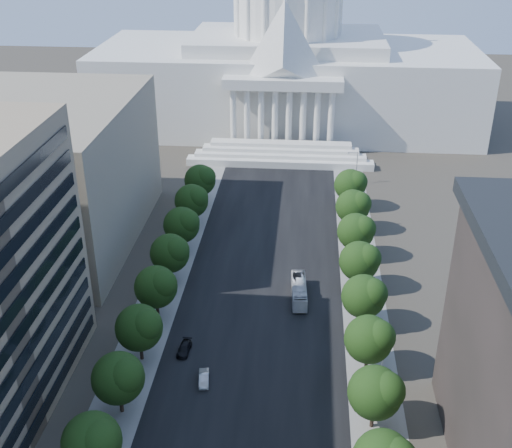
# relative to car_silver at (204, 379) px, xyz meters

# --- Properties ---
(road_asphalt) EXTENTS (30.00, 260.00, 0.01)m
(road_asphalt) POSITION_rel_car_silver_xyz_m (7.08, 34.78, -0.71)
(road_asphalt) COLOR black
(road_asphalt) RESTS_ON ground
(sidewalk_left) EXTENTS (8.00, 260.00, 0.02)m
(sidewalk_left) POSITION_rel_car_silver_xyz_m (-11.92, 34.78, -0.71)
(sidewalk_left) COLOR gray
(sidewalk_left) RESTS_ON ground
(sidewalk_right) EXTENTS (8.00, 260.00, 0.02)m
(sidewalk_right) POSITION_rel_car_silver_xyz_m (26.08, 34.78, -0.71)
(sidewalk_right) COLOR gray
(sidewalk_right) RESTS_ON ground
(capitol) EXTENTS (120.00, 56.00, 73.00)m
(capitol) POSITION_rel_car_silver_xyz_m (7.08, 129.67, 19.30)
(capitol) COLOR white
(capitol) RESTS_ON ground
(office_block_left_far) EXTENTS (38.00, 52.00, 30.00)m
(office_block_left_far) POSITION_rel_car_silver_xyz_m (-40.92, 44.78, 14.29)
(office_block_left_far) COLOR gray
(office_block_left_far) RESTS_ON ground
(tree_l_c) EXTENTS (7.79, 7.60, 9.97)m
(tree_l_c) POSITION_rel_car_silver_xyz_m (-10.58, -19.42, 5.74)
(tree_l_c) COLOR #33261C
(tree_l_c) RESTS_ON ground
(tree_l_d) EXTENTS (7.79, 7.60, 9.97)m
(tree_l_d) POSITION_rel_car_silver_xyz_m (-10.58, -7.42, 5.74)
(tree_l_d) COLOR #33261C
(tree_l_d) RESTS_ON ground
(tree_l_e) EXTENTS (7.79, 7.60, 9.97)m
(tree_l_e) POSITION_rel_car_silver_xyz_m (-10.58, 4.58, 5.74)
(tree_l_e) COLOR #33261C
(tree_l_e) RESTS_ON ground
(tree_l_f) EXTENTS (7.79, 7.60, 9.97)m
(tree_l_f) POSITION_rel_car_silver_xyz_m (-10.58, 16.58, 5.74)
(tree_l_f) COLOR #33261C
(tree_l_f) RESTS_ON ground
(tree_l_g) EXTENTS (7.79, 7.60, 9.97)m
(tree_l_g) POSITION_rel_car_silver_xyz_m (-10.58, 28.58, 5.74)
(tree_l_g) COLOR #33261C
(tree_l_g) RESTS_ON ground
(tree_l_h) EXTENTS (7.79, 7.60, 9.97)m
(tree_l_h) POSITION_rel_car_silver_xyz_m (-10.58, 40.58, 5.74)
(tree_l_h) COLOR #33261C
(tree_l_h) RESTS_ON ground
(tree_l_i) EXTENTS (7.79, 7.60, 9.97)m
(tree_l_i) POSITION_rel_car_silver_xyz_m (-10.58, 52.58, 5.74)
(tree_l_i) COLOR #33261C
(tree_l_i) RESTS_ON ground
(tree_l_j) EXTENTS (7.79, 7.60, 9.97)m
(tree_l_j) POSITION_rel_car_silver_xyz_m (-10.58, 64.58, 5.74)
(tree_l_j) COLOR #33261C
(tree_l_j) RESTS_ON ground
(tree_r_d) EXTENTS (7.79, 7.60, 9.97)m
(tree_r_d) POSITION_rel_car_silver_xyz_m (25.42, -7.42, 5.74)
(tree_r_d) COLOR #33261C
(tree_r_d) RESTS_ON ground
(tree_r_e) EXTENTS (7.79, 7.60, 9.97)m
(tree_r_e) POSITION_rel_car_silver_xyz_m (25.42, 4.58, 5.74)
(tree_r_e) COLOR #33261C
(tree_r_e) RESTS_ON ground
(tree_r_f) EXTENTS (7.79, 7.60, 9.97)m
(tree_r_f) POSITION_rel_car_silver_xyz_m (25.42, 16.58, 5.74)
(tree_r_f) COLOR #33261C
(tree_r_f) RESTS_ON ground
(tree_r_g) EXTENTS (7.79, 7.60, 9.97)m
(tree_r_g) POSITION_rel_car_silver_xyz_m (25.42, 28.58, 5.74)
(tree_r_g) COLOR #33261C
(tree_r_g) RESTS_ON ground
(tree_r_h) EXTENTS (7.79, 7.60, 9.97)m
(tree_r_h) POSITION_rel_car_silver_xyz_m (25.42, 40.58, 5.74)
(tree_r_h) COLOR #33261C
(tree_r_h) RESTS_ON ground
(tree_r_i) EXTENTS (7.79, 7.60, 9.97)m
(tree_r_i) POSITION_rel_car_silver_xyz_m (25.42, 52.58, 5.74)
(tree_r_i) COLOR #33261C
(tree_r_i) RESTS_ON ground
(tree_r_j) EXTENTS (7.79, 7.60, 9.97)m
(tree_r_j) POSITION_rel_car_silver_xyz_m (25.42, 64.58, 5.74)
(tree_r_j) COLOR #33261C
(tree_r_j) RESTS_ON ground
(streetlight_c) EXTENTS (2.61, 0.44, 9.00)m
(streetlight_c) POSITION_rel_car_silver_xyz_m (26.98, 4.78, 5.11)
(streetlight_c) COLOR gray
(streetlight_c) RESTS_ON ground
(streetlight_d) EXTENTS (2.61, 0.44, 9.00)m
(streetlight_d) POSITION_rel_car_silver_xyz_m (26.98, 29.78, 5.11)
(streetlight_d) COLOR gray
(streetlight_d) RESTS_ON ground
(streetlight_e) EXTENTS (2.61, 0.44, 9.00)m
(streetlight_e) POSITION_rel_car_silver_xyz_m (26.98, 54.78, 5.11)
(streetlight_e) COLOR gray
(streetlight_e) RESTS_ON ground
(streetlight_f) EXTENTS (2.61, 0.44, 9.00)m
(streetlight_f) POSITION_rel_car_silver_xyz_m (26.98, 79.78, 5.11)
(streetlight_f) COLOR gray
(streetlight_f) RESTS_ON ground
(car_silver) EXTENTS (2.08, 4.48, 1.42)m
(car_silver) POSITION_rel_car_silver_xyz_m (0.00, 0.00, 0.00)
(car_silver) COLOR #B9BCC1
(car_silver) RESTS_ON ground
(car_dark_b) EXTENTS (2.14, 4.67, 1.33)m
(car_dark_b) POSITION_rel_car_silver_xyz_m (-4.37, 7.07, -0.05)
(car_dark_b) COLOR black
(car_dark_b) RESTS_ON ground
(city_bus) EXTENTS (3.32, 11.40, 3.14)m
(city_bus) POSITION_rel_car_silver_xyz_m (14.04, 24.76, 0.86)
(city_bus) COLOR silver
(city_bus) RESTS_ON ground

